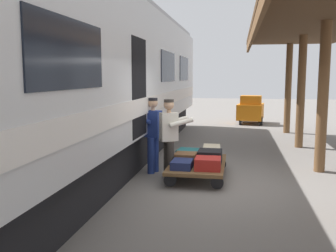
% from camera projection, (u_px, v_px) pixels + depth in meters
% --- Properties ---
extents(ground_plane, '(60.00, 60.00, 0.00)m').
position_uv_depth(ground_plane, '(224.00, 185.00, 7.70)').
color(ground_plane, slate).
extents(train_car, '(3.03, 18.56, 4.00)m').
position_uv_depth(train_car, '(70.00, 82.00, 8.01)').
color(train_car, silver).
rests_on(train_car, ground_plane).
extents(luggage_cart, '(1.18, 2.02, 0.32)m').
position_uv_depth(luggage_cart, '(198.00, 165.00, 8.28)').
color(luggage_cart, brown).
rests_on(luggage_cart, ground_plane).
extents(suitcase_red_plastic, '(0.52, 0.51, 0.24)m').
position_uv_depth(suitcase_red_plastic, '(208.00, 164.00, 7.67)').
color(suitcase_red_plastic, '#AD231E').
rests_on(suitcase_red_plastic, luggage_cart).
extents(suitcase_brown_leather, '(0.47, 0.47, 0.20)m').
position_uv_depth(suitcase_brown_leather, '(186.00, 158.00, 8.30)').
color(suitcase_brown_leather, brown).
rests_on(suitcase_brown_leather, luggage_cart).
extents(suitcase_navy_fabric, '(0.42, 0.54, 0.16)m').
position_uv_depth(suitcase_navy_fabric, '(182.00, 164.00, 7.77)').
color(suitcase_navy_fabric, navy).
rests_on(suitcase_navy_fabric, luggage_cart).
extents(suitcase_black_hardshell, '(0.51, 0.54, 0.28)m').
position_uv_depth(suitcase_black_hardshell, '(210.00, 157.00, 8.21)').
color(suitcase_black_hardshell, black).
rests_on(suitcase_black_hardshell, luggage_cart).
extents(suitcase_cream_canvas, '(0.42, 0.64, 0.27)m').
position_uv_depth(suitcase_cream_canvas, '(212.00, 152.00, 8.75)').
color(suitcase_cream_canvas, beige).
rests_on(suitcase_cream_canvas, luggage_cart).
extents(suitcase_teal_softside, '(0.57, 0.54, 0.18)m').
position_uv_depth(suitcase_teal_softside, '(189.00, 153.00, 8.85)').
color(suitcase_teal_softside, '#1E666B').
rests_on(suitcase_teal_softside, luggage_cart).
extents(porter_in_overalls, '(0.73, 0.56, 1.70)m').
position_uv_depth(porter_in_overalls, '(152.00, 132.00, 8.62)').
color(porter_in_overalls, navy).
rests_on(porter_in_overalls, ground_plane).
extents(porter_by_door, '(0.74, 0.63, 1.70)m').
position_uv_depth(porter_by_door, '(170.00, 136.00, 8.11)').
color(porter_by_door, '#332D28').
rests_on(porter_by_door, ground_plane).
extents(baggage_tug, '(1.30, 1.82, 1.30)m').
position_uv_depth(baggage_tug, '(251.00, 110.00, 17.53)').
color(baggage_tug, orange).
rests_on(baggage_tug, ground_plane).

